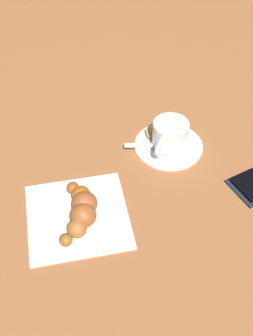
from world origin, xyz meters
name	(u,v)px	position (x,y,z in m)	size (l,w,h in m)	color
ground_plane	(122,174)	(0.00, 0.00, 0.00)	(1.80, 1.80, 0.00)	#965931
saucer	(169,145)	(0.11, 0.02, 0.00)	(0.13, 0.13, 0.01)	white
espresso_cup	(170,134)	(0.11, 0.02, 0.03)	(0.08, 0.07, 0.05)	white
teaspoon	(169,145)	(0.11, 0.02, 0.01)	(0.11, 0.07, 0.01)	silver
sugar_packet	(163,131)	(0.12, 0.05, 0.01)	(0.07, 0.02, 0.01)	tan
napkin	(78,216)	(-0.11, -0.05, 0.00)	(0.16, 0.16, 0.00)	silver
croissant	(81,210)	(-0.10, -0.06, 0.02)	(0.09, 0.12, 0.04)	brown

